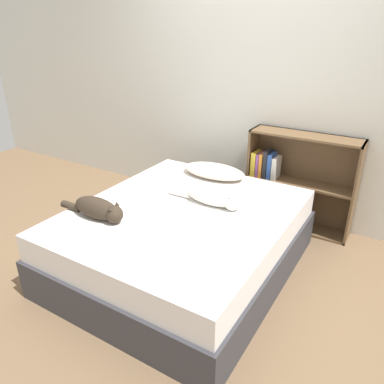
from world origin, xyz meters
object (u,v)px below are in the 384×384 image
at_px(cat_light, 214,197).
at_px(cat_dark, 98,209).
at_px(bed, 183,240).
at_px(pillow, 214,171).
at_px(bookshelf, 296,178).

bearing_deg(cat_light, cat_dark, -134.60).
xyz_separation_m(cat_light, cat_dark, (-0.62, -0.63, 0.01)).
bearing_deg(cat_dark, cat_light, 44.36).
distance_m(bed, cat_dark, 0.71).
relative_size(pillow, cat_light, 0.95).
bearing_deg(bed, cat_light, 51.58).
bearing_deg(pillow, bookshelf, 34.71).
bearing_deg(cat_light, bed, -128.56).
bearing_deg(cat_light, pillow, 118.44).
relative_size(cat_light, cat_dark, 1.08).
height_order(bed, pillow, pillow).
bearing_deg(pillow, cat_light, -61.42).
relative_size(bed, cat_light, 2.92).
bearing_deg(pillow, bed, -80.42).
bearing_deg(bookshelf, cat_dark, -121.26).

